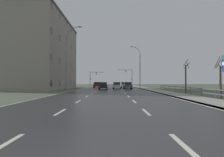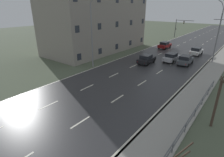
{
  "view_description": "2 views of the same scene",
  "coord_description": "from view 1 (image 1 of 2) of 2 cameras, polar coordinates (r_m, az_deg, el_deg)",
  "views": [
    {
      "loc": [
        0.48,
        -2.81,
        1.67
      ],
      "look_at": [
        0.4,
        66.98,
        2.86
      ],
      "focal_mm": 30.07,
      "sensor_mm": 36.0,
      "label": 1
    },
    {
      "loc": [
        12.39,
        9.77,
        9.28
      ],
      "look_at": [
        0.0,
        25.6,
        1.15
      ],
      "focal_mm": 28.64,
      "sensor_mm": 36.0,
      "label": 2
    }
  ],
  "objects": [
    {
      "name": "ground_plane",
      "position": [
        50.84,
        -0.47,
        -2.92
      ],
      "size": [
        160.0,
        160.0,
        0.12
      ],
      "color": "#4C5642"
    },
    {
      "name": "road_asphalt_strip",
      "position": [
        62.83,
        -0.37,
        -2.49
      ],
      "size": [
        14.0,
        120.0,
        0.03
      ],
      "color": "#303033",
      "rests_on": "ground"
    },
    {
      "name": "sidewalk_right",
      "position": [
        63.33,
        7.29,
        -2.42
      ],
      "size": [
        3.0,
        120.0,
        0.12
      ],
      "color": "gray",
      "rests_on": "ground"
    },
    {
      "name": "guardrail",
      "position": [
        24.27,
        22.82,
        -3.17
      ],
      "size": [
        0.07,
        27.0,
        1.0
      ],
      "color": "#515459",
      "rests_on": "ground"
    },
    {
      "name": "street_lamp_midground",
      "position": [
        48.17,
        8.39,
        3.25
      ],
      "size": [
        2.52,
        0.24,
        10.66
      ],
      "color": "slate",
      "rests_on": "ground"
    },
    {
      "name": "street_lamp_left_bank",
      "position": [
        34.14,
        -13.38,
        5.65
      ],
      "size": [
        2.8,
        0.24,
        11.48
      ],
      "color": "slate",
      "rests_on": "ground"
    },
    {
      "name": "traffic_signal_right",
      "position": [
        69.77,
        5.42,
        1.06
      ],
      "size": [
        5.16,
        0.36,
        6.31
      ],
      "color": "#38383A",
      "rests_on": "ground"
    },
    {
      "name": "traffic_signal_left",
      "position": [
        71.77,
        -5.79,
        0.66
      ],
      "size": [
        5.42,
        0.36,
        5.55
      ],
      "color": "#38383A",
      "rests_on": "ground"
    },
    {
      "name": "car_near_left",
      "position": [
        51.75,
        3.76,
        -1.93
      ],
      "size": [
        1.87,
        4.12,
        1.57
      ],
      "rotation": [
        0.0,
        0.0,
        -0.01
      ],
      "color": "silver",
      "rests_on": "ground"
    },
    {
      "name": "car_far_left",
      "position": [
        43.81,
        1.56,
        -2.11
      ],
      "size": [
        1.99,
        4.18,
        1.57
      ],
      "rotation": [
        0.0,
        0.0,
        -0.05
      ],
      "color": "#B7B7BC",
      "rests_on": "ground"
    },
    {
      "name": "car_far_right",
      "position": [
        43.73,
        4.85,
        -2.1
      ],
      "size": [
        1.87,
        4.12,
        1.57
      ],
      "rotation": [
        0.0,
        0.0,
        0.01
      ],
      "color": "#474C51",
      "rests_on": "ground"
    },
    {
      "name": "car_mid_centre",
      "position": [
        53.81,
        -4.51,
        -1.89
      ],
      "size": [
        1.96,
        4.17,
        1.57
      ],
      "rotation": [
        0.0,
        0.0,
        -0.04
      ],
      "color": "maroon",
      "rests_on": "ground"
    },
    {
      "name": "car_distant",
      "position": [
        39.97,
        -2.62,
        -2.21
      ],
      "size": [
        1.91,
        4.14,
        1.57
      ],
      "rotation": [
        0.0,
        0.0,
        0.02
      ],
      "color": "black",
      "rests_on": "ground"
    },
    {
      "name": "brick_building",
      "position": [
        46.05,
        -20.16,
        7.08
      ],
      "size": [
        10.92,
        24.08,
        16.12
      ],
      "color": "gray",
      "rests_on": "ground"
    },
    {
      "name": "bare_tree_near",
      "position": [
        21.46,
        30.16,
        -0.34
      ],
      "size": [
        1.12,
        1.18,
        4.26
      ],
      "color": "#423328",
      "rests_on": "ground"
    },
    {
      "name": "bare_tree_mid",
      "position": [
        29.5,
        21.6,
        0.28
      ],
      "size": [
        0.93,
        1.23,
        5.02
      ],
      "color": "#423328",
      "rests_on": "ground"
    }
  ]
}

